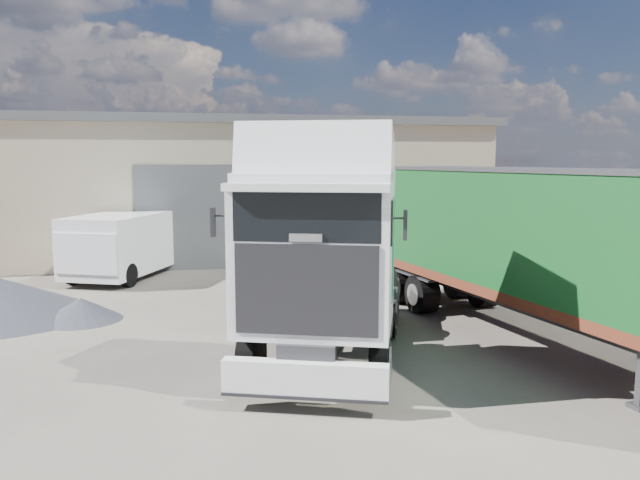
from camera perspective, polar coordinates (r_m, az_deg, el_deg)
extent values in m
plane|color=#2A2722|center=(12.40, -1.55, -10.25)|extent=(120.00, 120.00, 0.00)
cube|color=#BAAF8F|center=(27.97, -19.59, 4.33)|extent=(30.00, 12.00, 5.00)
cube|color=#505355|center=(27.98, -19.82, 9.76)|extent=(30.60, 12.60, 0.30)
cube|color=#505355|center=(21.72, -11.28, 2.03)|extent=(4.00, 0.08, 3.60)
cube|color=#505355|center=(27.99, -19.84, 10.16)|extent=(30.60, 0.40, 0.15)
cube|color=brown|center=(22.36, 25.92, 0.17)|extent=(0.35, 26.00, 2.50)
cylinder|color=black|center=(10.26, -0.52, -11.00)|extent=(2.60, 1.77, 1.03)
cylinder|color=black|center=(13.50, 1.71, -6.51)|extent=(2.64, 1.79, 1.03)
cylinder|color=black|center=(14.82, 2.32, -5.27)|extent=(2.64, 1.79, 1.03)
cube|color=#2D2D30|center=(12.39, 1.15, -6.07)|extent=(2.98, 6.33, 0.29)
cube|color=silver|center=(9.40, -1.41, -12.63)|extent=(2.41, 1.06, 0.53)
cube|color=silver|center=(10.20, -0.24, -1.32)|extent=(3.04, 2.92, 2.38)
cube|color=black|center=(9.18, -1.28, -4.60)|extent=(2.03, 0.77, 1.36)
cube|color=black|center=(9.04, -1.28, 2.07)|extent=(2.07, 0.78, 0.73)
cube|color=silver|center=(10.27, -0.08, 7.31)|extent=(2.90, 2.58, 1.19)
cube|color=#0C583E|center=(10.86, -6.31, -2.26)|extent=(0.26, 0.69, 1.07)
cube|color=#0C583E|center=(10.52, 6.67, -2.58)|extent=(0.26, 0.69, 1.07)
cylinder|color=#2D2D30|center=(13.57, 1.82, -4.01)|extent=(1.36, 1.36, 0.12)
cylinder|color=black|center=(16.54, 11.04, -4.23)|extent=(2.40, 1.29, 0.95)
cube|color=#2D2D30|center=(13.58, 19.06, -5.58)|extent=(2.39, 10.69, 0.31)
cube|color=#562113|center=(13.52, 19.11, -4.36)|extent=(3.89, 10.93, 0.21)
cube|color=black|center=(13.34, 19.34, 0.98)|extent=(3.89, 10.93, 2.32)
cube|color=#2D2D30|center=(13.27, 19.55, 6.05)|extent=(3.95, 10.99, 0.07)
cylinder|color=black|center=(19.82, -19.42, -2.95)|extent=(2.18, 1.46, 0.71)
cylinder|color=black|center=(22.80, -14.98, -1.49)|extent=(2.18, 1.46, 0.71)
cube|color=silver|center=(21.18, -17.13, -0.10)|extent=(3.81, 5.37, 1.83)
cube|color=silver|center=(19.44, -20.00, -1.02)|extent=(2.22, 1.67, 1.19)
cube|color=black|center=(19.55, -19.75, 0.79)|extent=(1.77, 0.81, 0.65)
cone|color=#1F2229|center=(15.77, -21.00, -5.91)|extent=(2.36, 2.36, 0.53)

